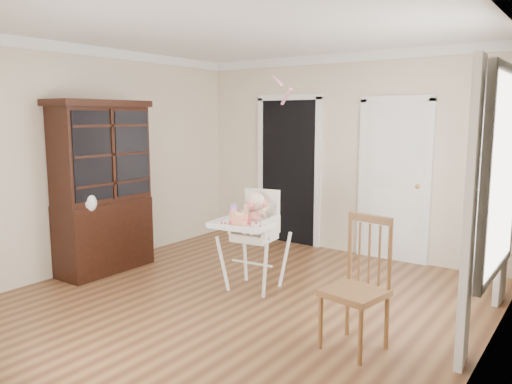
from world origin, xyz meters
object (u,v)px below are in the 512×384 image
Objects in this scene: china_cabinet at (102,187)px; dining_chair at (357,288)px; sippy_cup at (234,212)px; high_chair at (254,228)px; cake at (239,219)px.

dining_chair is at bearing -2.75° from china_cabinet.
china_cabinet is (-1.68, -0.40, 0.18)m from sippy_cup.
sippy_cup is at bearing -157.21° from high_chair.
high_chair is 1.02× the size of dining_chair.
china_cabinet is at bearing -170.92° from high_chair.
china_cabinet reaches higher than dining_chair.
cake is 0.27m from sippy_cup.
high_chair is 0.32m from cake.
high_chair is 0.54× the size of china_cabinet.
sippy_cup is 0.10× the size of china_cabinet.
dining_chair reaches higher than sippy_cup.
dining_chair is (1.49, -0.67, -0.18)m from high_chair.
high_chair is 1.65m from dining_chair.
sippy_cup reaches higher than cake.
cake is at bearing 6.81° from china_cabinet.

